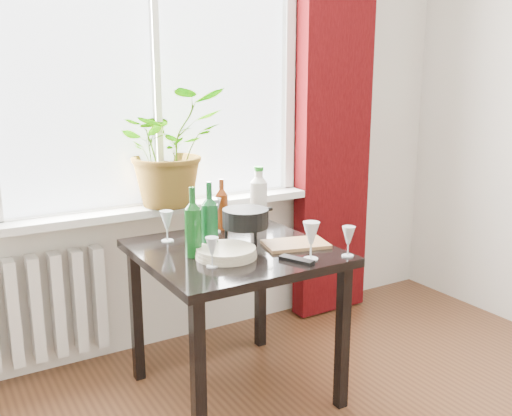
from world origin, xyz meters
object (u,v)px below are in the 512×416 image
bottle_amber (222,204)px  wineglass_back_center (214,215)px  cutting_board (296,244)px  table (234,267)px  wine_bottle_left (193,222)px  wineglass_far_right (348,241)px  wine_bottle_right (210,216)px  plate_stack (226,252)px  tv_remote (297,260)px  potted_plant (170,147)px  wineglass_front_right (311,240)px  cleaning_bottle (259,194)px  wineglass_front_left (212,252)px  radiator (25,311)px  fondue_pot (246,226)px  wineglass_back_left (167,226)px

bottle_amber → wineglass_back_center: (-0.07, -0.04, -0.04)m
bottle_amber → cutting_board: bottle_amber is taller
table → wineglass_back_center: (0.04, 0.29, 0.18)m
wine_bottle_left → wineglass_far_right: bearing=-31.5°
cutting_board → wine_bottle_right: bearing=160.8°
plate_stack → wineglass_far_right: bearing=-29.5°
table → tv_remote: size_ratio=5.36×
wineglass_back_center → cutting_board: (0.23, -0.40, -0.08)m
potted_plant → wineglass_front_right: potted_plant is taller
cleaning_bottle → wineglass_back_center: size_ratio=1.75×
wineglass_far_right → wineglass_back_center: bearing=116.9°
table → wineglass_front_left: (-0.20, -0.18, 0.16)m
radiator → tv_remote: bearing=-43.6°
cleaning_bottle → plate_stack: size_ratio=1.18×
wine_bottle_left → wineglass_front_left: size_ratio=2.41×
wine_bottle_left → wineglass_back_center: bearing=50.0°
fondue_pot → tv_remote: 0.36m
table → wineglass_back_left: 0.39m
wineglass_front_right → cutting_board: bearing=73.5°
bottle_amber → wineglass_far_right: bearing=-69.1°
wineglass_back_center → tv_remote: (0.10, -0.60, -0.08)m
wineglass_front_left → cutting_board: 0.48m
bottle_amber → tv_remote: bearing=-87.5°
radiator → cutting_board: size_ratio=2.71×
wine_bottle_right → wineglass_back_center: wine_bottle_right is taller
wine_bottle_right → plate_stack: 0.19m
table → wine_bottle_left: bearing=-178.2°
bottle_amber → wine_bottle_right: bearing=-125.6°
cutting_board → wineglass_far_right: bearing=-67.0°
potted_plant → tv_remote: size_ratio=3.93×
potted_plant → wineglass_back_left: potted_plant is taller
tv_remote → wineglass_back_left: bearing=99.5°
cutting_board → radiator: bearing=146.5°
bottle_amber → cleaning_bottle: bearing=-2.0°
table → wineglass_front_left: bearing=-138.2°
cutting_board → plate_stack: bearing=177.8°
plate_stack → fondue_pot: 0.23m
wine_bottle_right → wineglass_front_left: wine_bottle_right is taller
bottle_amber → wineglass_back_center: bearing=-148.8°
wine_bottle_left → fondue_pot: (0.29, 0.04, -0.07)m
wineglass_far_right → table: bearing=136.0°
radiator → plate_stack: size_ratio=2.92×
cutting_board → fondue_pot: bearing=141.6°
wine_bottle_right → tv_remote: size_ratio=2.06×
radiator → cutting_board: bearing=-33.5°
wineglass_back_left → tv_remote: wineglass_back_left is taller
wineglass_back_left → wineglass_back_center: bearing=5.8°
radiator → fondue_pot: (0.93, -0.59, 0.45)m
bottle_amber → cutting_board: size_ratio=0.91×
potted_plant → fondue_pot: potted_plant is taller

